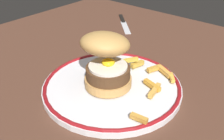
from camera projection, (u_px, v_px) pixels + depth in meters
ground_plane at (82, 104)px, 53.01cm from camera, size 113.53×100.36×4.00cm
dinner_plate at (112, 86)px, 53.78cm from camera, size 28.56×28.56×1.60cm
burger at (107, 59)px, 50.44cm from camera, size 12.02×11.72×11.57cm
fries_pile at (147, 76)px, 54.42cm from camera, size 18.16×19.10×2.41cm
knife at (123, 22)px, 88.45cm from camera, size 13.56×14.01×0.70cm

